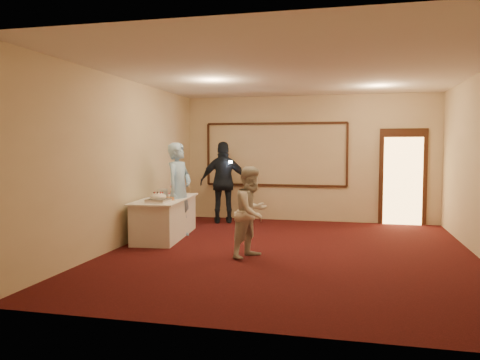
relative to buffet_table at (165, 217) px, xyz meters
name	(u,v)px	position (x,y,z in m)	size (l,w,h in m)	color
floor	(290,252)	(2.58, -0.79, -0.39)	(7.00, 7.00, 0.00)	black
room_walls	(291,132)	(2.58, -0.79, 1.64)	(6.04, 7.04, 3.02)	beige
wall_molding	(275,154)	(1.78, 2.68, 1.21)	(3.45, 0.04, 1.55)	#351B10
doorway	(403,178)	(4.73, 2.67, 0.69)	(1.05, 0.07, 2.20)	#351B10
buffet_table	(165,217)	(0.00, 0.00, 0.00)	(1.07, 2.26, 0.77)	white
pavlova_tray	(158,198)	(0.16, -0.70, 0.46)	(0.36, 0.51, 0.18)	#B8BBC0
cupcake_stand	(174,187)	(-0.16, 0.91, 0.52)	(0.26, 0.26, 0.39)	#D04D70
plate_stack_a	(162,193)	(-0.09, 0.08, 0.47)	(0.21, 0.21, 0.18)	white
plate_stack_b	(179,193)	(0.20, 0.28, 0.46)	(0.20, 0.20, 0.16)	white
tart	(167,199)	(0.20, -0.38, 0.41)	(0.30, 0.30, 0.06)	white
man	(179,190)	(0.25, 0.12, 0.54)	(0.68, 0.45, 1.86)	#96C7F9
woman	(252,212)	(2.01, -1.28, 0.35)	(0.71, 0.56, 1.47)	silver
guest	(224,182)	(0.67, 1.97, 0.56)	(1.12, 0.46, 1.91)	black
camera_flash	(230,162)	(0.88, 1.76, 1.05)	(0.07, 0.04, 0.05)	white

